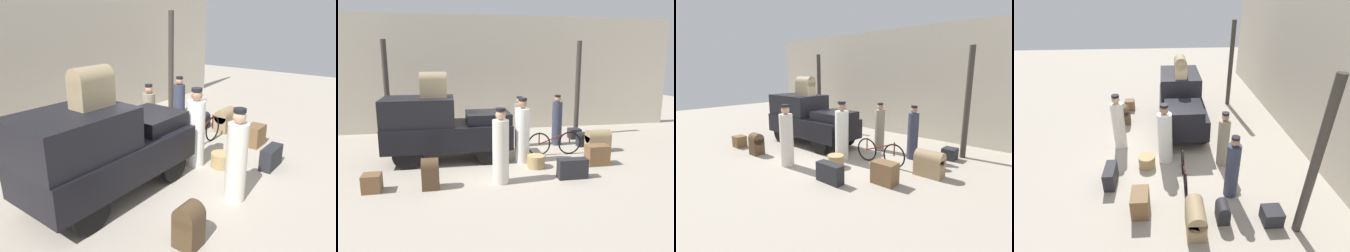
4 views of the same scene
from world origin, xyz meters
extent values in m
plane|color=#A89E8E|center=(0.00, 0.00, 0.00)|extent=(30.00, 30.00, 0.00)
cube|color=beige|center=(0.00, 4.08, 2.25)|extent=(16.00, 0.15, 4.50)
cylinder|color=#38332D|center=(-3.46, 2.47, 1.75)|extent=(0.18, 0.18, 3.50)
cylinder|color=#38332D|center=(3.31, 2.47, 1.75)|extent=(0.18, 0.18, 3.50)
cylinder|color=black|center=(-0.38, 0.97, 0.38)|extent=(0.76, 0.12, 0.76)
cylinder|color=black|center=(-0.38, -0.40, 0.38)|extent=(0.76, 0.12, 0.76)
cylinder|color=black|center=(-2.58, 0.97, 0.38)|extent=(0.76, 0.12, 0.76)
cylinder|color=black|center=(-2.58, -0.40, 0.38)|extent=(0.76, 0.12, 0.76)
cube|color=black|center=(-1.48, 0.29, 0.73)|extent=(3.56, 1.53, 0.67)
cube|color=black|center=(-2.28, 0.29, 1.45)|extent=(1.96, 1.41, 0.76)
cube|color=black|center=(-0.32, 0.29, 1.22)|extent=(1.24, 1.19, 0.30)
torus|color=black|center=(2.17, 0.15, 0.36)|extent=(0.71, 0.04, 0.71)
torus|color=black|center=(1.20, 0.15, 0.36)|extent=(0.71, 0.04, 0.71)
cylinder|color=#591914|center=(1.69, 0.15, 0.53)|extent=(0.98, 0.04, 0.39)
cylinder|color=#591914|center=(1.20, 0.15, 0.54)|extent=(0.04, 0.04, 0.37)
cylinder|color=#591914|center=(2.17, 0.15, 0.56)|extent=(0.04, 0.04, 0.40)
cylinder|color=tan|center=(0.83, -0.86, 0.17)|extent=(0.48, 0.48, 0.34)
cylinder|color=gray|center=(0.85, 1.33, 0.72)|extent=(0.33, 0.33, 1.43)
sphere|color=tan|center=(0.85, 1.33, 1.54)|extent=(0.21, 0.21, 0.21)
cylinder|color=black|center=(0.85, 1.33, 1.64)|extent=(0.20, 0.20, 0.06)
cylinder|color=#33384C|center=(2.14, 1.28, 0.73)|extent=(0.33, 0.33, 1.45)
sphere|color=tan|center=(2.14, 1.28, 1.56)|extent=(0.21, 0.21, 0.21)
cylinder|color=black|center=(2.14, 1.28, 1.66)|extent=(0.19, 0.19, 0.06)
cylinder|color=white|center=(0.57, -0.32, 0.77)|extent=(0.41, 0.41, 1.54)
sphere|color=#936B51|center=(0.57, -0.32, 1.67)|extent=(0.26, 0.26, 0.26)
cylinder|color=black|center=(0.57, -0.32, 1.80)|extent=(0.24, 0.24, 0.07)
cylinder|color=silver|center=(-0.28, -1.76, 0.76)|extent=(0.39, 0.39, 1.53)
sphere|color=tan|center=(-0.28, -1.76, 1.65)|extent=(0.24, 0.24, 0.24)
cylinder|color=black|center=(-0.28, -1.76, 1.77)|extent=(0.23, 0.23, 0.07)
cube|color=brown|center=(2.57, -0.93, 0.28)|extent=(0.60, 0.40, 0.56)
cube|color=brown|center=(-3.19, -1.77, 0.20)|extent=(0.40, 0.38, 0.41)
cube|color=#4C3823|center=(-1.91, -1.81, 0.27)|extent=(0.38, 0.37, 0.54)
cylinder|color=#4C3823|center=(-1.91, -1.81, 0.54)|extent=(0.38, 0.37, 0.37)
cube|color=#232328|center=(3.07, 2.00, 0.18)|extent=(0.40, 0.43, 0.36)
cube|color=#232328|center=(2.94, 0.92, 0.18)|extent=(0.39, 0.28, 0.36)
cylinder|color=#232328|center=(2.94, 0.92, 0.36)|extent=(0.39, 0.28, 0.28)
cube|color=#232328|center=(1.51, -1.78, 0.25)|extent=(0.74, 0.28, 0.50)
cube|color=#937A56|center=(3.17, 0.28, 0.25)|extent=(0.73, 0.40, 0.50)
cylinder|color=#937A56|center=(3.17, 0.28, 0.50)|extent=(0.73, 0.40, 0.40)
cube|color=#9E8966|center=(-1.83, 0.29, 2.08)|extent=(0.73, 0.41, 0.50)
cylinder|color=#9E8966|center=(-1.83, 0.29, 2.34)|extent=(0.73, 0.41, 0.41)
camera|label=1|loc=(-5.40, -4.11, 3.34)|focal=35.00mm
camera|label=2|loc=(-1.47, -9.04, 2.98)|focal=35.00mm
camera|label=3|loc=(5.89, -6.10, 2.73)|focal=28.00mm
camera|label=4|loc=(7.06, -0.28, 4.71)|focal=28.00mm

